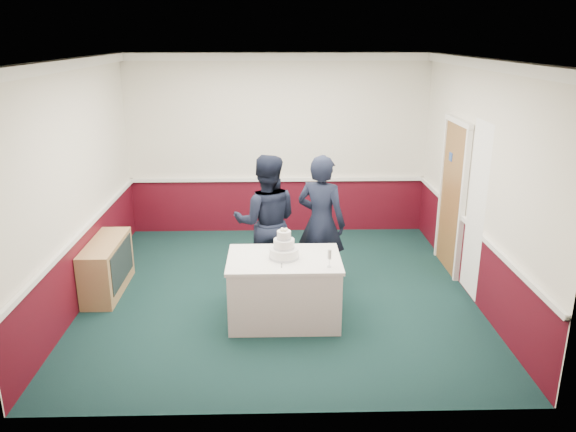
{
  "coord_description": "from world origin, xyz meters",
  "views": [
    {
      "loc": [
        -0.07,
        -6.78,
        3.27
      ],
      "look_at": [
        0.11,
        -0.1,
        1.1
      ],
      "focal_mm": 35.0,
      "sensor_mm": 36.0,
      "label": 1
    }
  ],
  "objects_px": {
    "person_woman": "(321,223)",
    "sideboard": "(107,267)",
    "cake_table": "(284,288)",
    "wedding_cake": "(284,249)",
    "cake_knife": "(282,264)",
    "person_man": "(266,222)",
    "champagne_flute": "(329,255)"
  },
  "relations": [
    {
      "from": "sideboard",
      "to": "wedding_cake",
      "type": "height_order",
      "value": "wedding_cake"
    },
    {
      "from": "cake_table",
      "to": "sideboard",
      "type": "bearing_deg",
      "value": 160.52
    },
    {
      "from": "wedding_cake",
      "to": "champagne_flute",
      "type": "height_order",
      "value": "wedding_cake"
    },
    {
      "from": "cake_knife",
      "to": "wedding_cake",
      "type": "bearing_deg",
      "value": 83.32
    },
    {
      "from": "person_man",
      "to": "person_woman",
      "type": "bearing_deg",
      "value": 174.79
    },
    {
      "from": "sideboard",
      "to": "cake_table",
      "type": "relative_size",
      "value": 0.91
    },
    {
      "from": "champagne_flute",
      "to": "person_man",
      "type": "relative_size",
      "value": 0.11
    },
    {
      "from": "cake_table",
      "to": "cake_knife",
      "type": "distance_m",
      "value": 0.44
    },
    {
      "from": "wedding_cake",
      "to": "cake_knife",
      "type": "relative_size",
      "value": 1.65
    },
    {
      "from": "wedding_cake",
      "to": "person_woman",
      "type": "xyz_separation_m",
      "value": [
        0.5,
        0.89,
        0.01
      ]
    },
    {
      "from": "sideboard",
      "to": "person_woman",
      "type": "height_order",
      "value": "person_woman"
    },
    {
      "from": "cake_table",
      "to": "wedding_cake",
      "type": "xyz_separation_m",
      "value": [
        0.0,
        0.0,
        0.5
      ]
    },
    {
      "from": "person_man",
      "to": "person_woman",
      "type": "distance_m",
      "value": 0.72
    },
    {
      "from": "cake_table",
      "to": "person_man",
      "type": "relative_size",
      "value": 0.73
    },
    {
      "from": "person_woman",
      "to": "sideboard",
      "type": "bearing_deg",
      "value": 28.42
    },
    {
      "from": "cake_table",
      "to": "champagne_flute",
      "type": "distance_m",
      "value": 0.78
    },
    {
      "from": "person_man",
      "to": "cake_table",
      "type": "bearing_deg",
      "value": 103.18
    },
    {
      "from": "cake_table",
      "to": "person_man",
      "type": "xyz_separation_m",
      "value": [
        -0.22,
        0.97,
        0.51
      ]
    },
    {
      "from": "wedding_cake",
      "to": "person_man",
      "type": "xyz_separation_m",
      "value": [
        -0.22,
        0.97,
        0.01
      ]
    },
    {
      "from": "cake_table",
      "to": "wedding_cake",
      "type": "relative_size",
      "value": 3.63
    },
    {
      "from": "champagne_flute",
      "to": "person_woman",
      "type": "distance_m",
      "value": 1.17
    },
    {
      "from": "cake_knife",
      "to": "person_woman",
      "type": "distance_m",
      "value": 1.22
    },
    {
      "from": "cake_table",
      "to": "person_man",
      "type": "distance_m",
      "value": 1.11
    },
    {
      "from": "sideboard",
      "to": "wedding_cake",
      "type": "distance_m",
      "value": 2.52
    },
    {
      "from": "sideboard",
      "to": "wedding_cake",
      "type": "relative_size",
      "value": 3.3
    },
    {
      "from": "wedding_cake",
      "to": "person_man",
      "type": "relative_size",
      "value": 0.2
    },
    {
      "from": "cake_knife",
      "to": "person_man",
      "type": "height_order",
      "value": "person_man"
    },
    {
      "from": "sideboard",
      "to": "cake_knife",
      "type": "distance_m",
      "value": 2.55
    },
    {
      "from": "cake_knife",
      "to": "person_man",
      "type": "bearing_deg",
      "value": 100.87
    },
    {
      "from": "cake_table",
      "to": "person_woman",
      "type": "height_order",
      "value": "person_woman"
    },
    {
      "from": "cake_knife",
      "to": "champagne_flute",
      "type": "distance_m",
      "value": 0.55
    },
    {
      "from": "cake_table",
      "to": "wedding_cake",
      "type": "bearing_deg",
      "value": 90.0
    }
  ]
}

